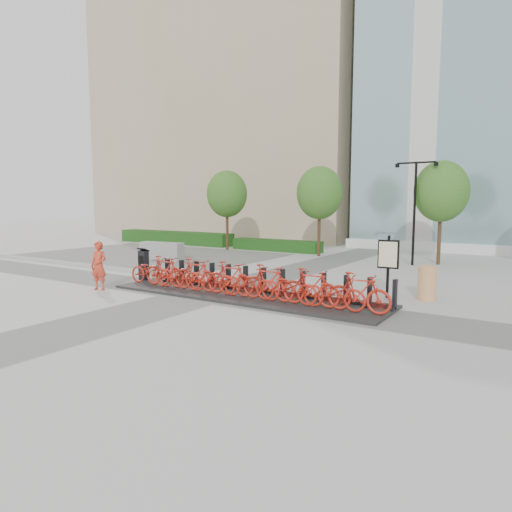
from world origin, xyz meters
The scene contains 29 objects.
ground centered at (0.00, 0.00, 0.00)m, with size 120.00×120.00×0.00m, color #A0A0A0.
tan_building centered at (-16.00, 26.00, 15.00)m, with size 26.00×16.00×30.00m, color tan.
gravel_patch centered at (-10.00, 7.00, 0.01)m, with size 14.00×14.00×0.00m, color #595851.
curb centered at (-10.00, 1.90, 0.07)m, with size 14.00×0.25×0.15m, color #9C9C9C.
hedge_a centered at (-14.00, 13.50, 0.45)m, with size 10.00×1.40×0.90m, color #1A4610.
hedge_b centered at (-5.00, 13.20, 0.35)m, with size 6.00×1.20×0.70m, color #1A4610.
tree_0 centered at (-8.00, 12.00, 3.59)m, with size 2.60×2.60×5.10m.
tree_1 centered at (-1.50, 12.00, 3.59)m, with size 2.60×2.60×5.10m.
tree_2 centered at (5.00, 12.00, 3.59)m, with size 2.60×2.60×5.10m.
streetlamp centered at (4.00, 11.00, 3.13)m, with size 2.00×0.20×5.00m.
dock_pad centered at (1.30, 0.30, 0.04)m, with size 9.60×2.40×0.08m, color #252525.
dock_rail_posts centered at (1.72, 0.77, 0.51)m, with size 8.74×0.50×0.85m, color black, non-canonical shape.
bike_0 centered at (-2.60, -0.05, 0.57)m, with size 0.66×1.88×0.99m, color #B52315.
bike_1 centered at (-1.88, -0.05, 0.63)m, with size 0.52×1.82×1.10m, color #B52315.
bike_2 centered at (-1.16, -0.05, 0.57)m, with size 0.66×1.88×0.99m, color #B52315.
bike_3 centered at (-0.44, -0.05, 0.63)m, with size 0.52×1.82×1.10m, color #B52315.
bike_4 centered at (0.28, -0.05, 0.57)m, with size 0.66×1.88×0.99m, color #B52315.
bike_5 centered at (1.00, -0.05, 0.63)m, with size 0.52×1.82×1.10m, color #B52315.
bike_6 centered at (1.72, -0.05, 0.57)m, with size 0.66×1.88×0.99m, color #B52315.
bike_7 centered at (2.44, -0.05, 0.63)m, with size 0.52×1.82×1.10m, color #B52315.
bike_8 centered at (3.16, -0.05, 0.57)m, with size 0.66×1.88×0.99m, color #B52315.
bike_9 centered at (3.88, -0.05, 0.63)m, with size 0.52×1.82×1.10m, color #B52315.
bike_10 centered at (4.60, -0.05, 0.57)m, with size 0.66×1.88×0.99m, color #B52315.
bike_11 centered at (5.32, -0.05, 0.63)m, with size 0.52×1.82×1.10m, color #B52315.
kiosk centered at (-3.53, 0.52, 0.68)m, with size 0.40×0.34×1.25m.
worker_red centered at (-3.63, -1.49, 0.86)m, with size 0.63×0.41×1.71m, color red.
construction_barrel centered at (6.43, 2.98, 0.54)m, with size 0.56×0.56×1.08m, color orange.
jersey_barrier centered at (-7.77, 5.80, 0.47)m, with size 2.46×0.67×0.95m, color #A8A8A6.
map_sign centered at (5.29, 2.63, 1.33)m, with size 0.67×0.18×2.01m.
Camera 1 is at (9.57, -11.77, 3.06)m, focal length 32.00 mm.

